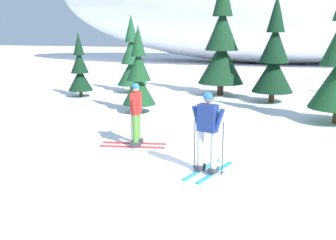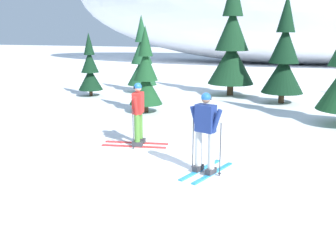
# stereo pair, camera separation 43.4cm
# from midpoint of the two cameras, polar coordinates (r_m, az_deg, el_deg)

# --- Properties ---
(ground_plane) EXTENTS (120.00, 120.00, 0.00)m
(ground_plane) POSITION_cam_midpoint_polar(r_m,az_deg,el_deg) (9.29, -3.10, -6.10)
(ground_plane) COLOR white
(skier_navy_jacket) EXTENTS (0.88, 1.64, 1.78)m
(skier_navy_jacket) POSITION_cam_midpoint_polar(r_m,az_deg,el_deg) (8.31, 4.36, -1.67)
(skier_navy_jacket) COLOR #2893CC
(skier_navy_jacket) RESTS_ON ground
(skier_red_jacket) EXTENTS (1.81, 0.82, 1.70)m
(skier_red_jacket) POSITION_cam_midpoint_polar(r_m,az_deg,el_deg) (10.33, -5.94, 0.97)
(skier_red_jacket) COLOR red
(skier_red_jacket) RESTS_ON ground
(pine_tree_far_left) EXTENTS (1.14, 1.14, 2.96)m
(pine_tree_far_left) POSITION_cam_midpoint_polar(r_m,az_deg,el_deg) (18.63, -13.51, 7.14)
(pine_tree_far_left) COLOR #47301E
(pine_tree_far_left) RESTS_ON ground
(pine_tree_left) EXTENTS (1.47, 1.47, 3.81)m
(pine_tree_left) POSITION_cam_midpoint_polar(r_m,az_deg,el_deg) (19.44, -6.01, 8.70)
(pine_tree_left) COLOR #47301E
(pine_tree_left) RESTS_ON ground
(pine_tree_center_left) EXTENTS (1.25, 1.25, 3.24)m
(pine_tree_center_left) POSITION_cam_midpoint_polar(r_m,az_deg,el_deg) (14.55, -5.19, 6.33)
(pine_tree_center_left) COLOR #47301E
(pine_tree_center_left) RESTS_ON ground
(pine_tree_center) EXTENTS (2.18, 2.18, 5.63)m
(pine_tree_center) POSITION_cam_midpoint_polar(r_m,az_deg,el_deg) (18.71, 7.23, 10.84)
(pine_tree_center) COLOR #47301E
(pine_tree_center) RESTS_ON ground
(pine_tree_center_right) EXTENTS (1.75, 1.75, 4.53)m
(pine_tree_center_right) POSITION_cam_midpoint_polar(r_m,az_deg,el_deg) (17.16, 14.62, 8.80)
(pine_tree_center_right) COLOR #47301E
(pine_tree_center_right) RESTS_ON ground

